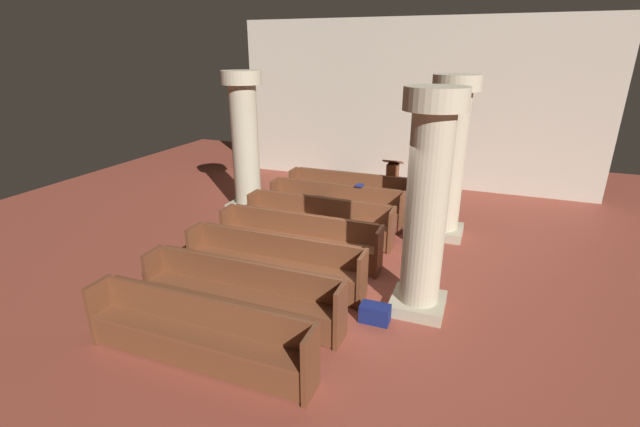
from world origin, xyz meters
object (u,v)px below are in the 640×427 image
(pew_row_4, at_px, (274,260))
(pew_row_5, at_px, (241,291))
(pillar_far_side, at_px, (245,140))
(pew_row_3, at_px, (299,237))
(lectern, at_px, (392,183))
(kneeler_box_blue, at_px, (416,233))
(pew_row_1, at_px, (336,203))
(hymn_book, at_px, (360,185))
(pillar_aisle_side, at_px, (449,156))
(pew_row_0, at_px, (350,190))
(kneeler_box_navy, at_px, (375,313))
(pew_row_2, at_px, (319,218))
(pew_row_6, at_px, (197,331))
(pillar_aisle_rear, at_px, (427,203))

(pew_row_4, bearing_deg, pew_row_5, -90.00)
(pew_row_4, relative_size, pillar_far_side, 0.94)
(pew_row_3, height_order, pew_row_4, same)
(lectern, xyz_separation_m, kneeler_box_blue, (1.04, -2.38, -0.32))
(pew_row_1, xyz_separation_m, hymn_book, (0.49, 0.19, 0.41))
(pillar_far_side, distance_m, kneeler_box_blue, 4.46)
(pew_row_3, height_order, pillar_aisle_side, pillar_aisle_side)
(pillar_far_side, bearing_deg, hymn_book, 2.69)
(pew_row_5, height_order, lectern, lectern)
(lectern, bearing_deg, pew_row_5, -97.75)
(pew_row_0, relative_size, kneeler_box_navy, 7.22)
(pew_row_2, distance_m, kneeler_box_navy, 3.09)
(pew_row_2, relative_size, kneeler_box_blue, 8.47)
(pew_row_5, height_order, pillar_far_side, pillar_far_side)
(pew_row_4, distance_m, pillar_aisle_side, 4.14)
(pew_row_2, distance_m, lectern, 3.15)
(pew_row_6, relative_size, pillar_far_side, 0.94)
(pillar_aisle_side, xyz_separation_m, kneeler_box_blue, (-0.47, -0.45, -1.56))
(pew_row_3, distance_m, pillar_aisle_rear, 2.79)
(lectern, height_order, kneeler_box_navy, lectern)
(pew_row_6, bearing_deg, pillar_aisle_side, 65.96)
(pillar_far_side, bearing_deg, lectern, 31.92)
(pew_row_4, relative_size, kneeler_box_blue, 8.47)
(kneeler_box_navy, xyz_separation_m, kneeler_box_blue, (0.05, 3.14, 0.00))
(pew_row_0, bearing_deg, pillar_aisle_rear, -59.63)
(pew_row_5, distance_m, kneeler_box_blue, 4.21)
(pillar_aisle_side, relative_size, pillar_aisle_rear, 1.00)
(pew_row_3, bearing_deg, pew_row_5, -90.00)
(pew_row_0, relative_size, pew_row_3, 1.00)
(hymn_book, bearing_deg, pew_row_4, -98.41)
(pew_row_1, bearing_deg, hymn_book, 21.31)
(pew_row_1, relative_size, pew_row_2, 1.00)
(pew_row_2, xyz_separation_m, pillar_aisle_side, (2.34, 1.12, 1.24))
(pew_row_1, height_order, pew_row_5, same)
(pew_row_3, xyz_separation_m, pillar_aisle_rear, (2.34, -0.90, 1.24))
(pew_row_0, height_order, lectern, lectern)
(pew_row_0, distance_m, pew_row_4, 4.13)
(pew_row_0, bearing_deg, pew_row_6, -90.00)
(pew_row_4, xyz_separation_m, pew_row_5, (0.00, -1.03, 0.00))
(pew_row_6, xyz_separation_m, kneeler_box_navy, (1.82, 1.64, -0.32))
(pew_row_6, distance_m, lectern, 7.21)
(pillar_aisle_rear, distance_m, kneeler_box_navy, 1.74)
(pillar_aisle_side, height_order, lectern, pillar_aisle_side)
(pew_row_4, distance_m, kneeler_box_blue, 3.32)
(pew_row_1, height_order, pew_row_6, same)
(pew_row_3, relative_size, pillar_aisle_rear, 0.94)
(pew_row_2, distance_m, kneeler_box_blue, 2.01)
(kneeler_box_navy, bearing_deg, pew_row_3, 141.37)
(pew_row_1, height_order, hymn_book, hymn_book)
(pillar_far_side, distance_m, pillar_aisle_rear, 5.52)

